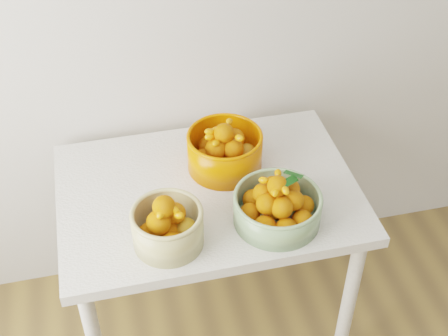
{
  "coord_description": "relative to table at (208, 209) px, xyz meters",
  "views": [
    {
      "loc": [
        -0.64,
        0.09,
        2.17
      ],
      "look_at": [
        -0.31,
        1.5,
        0.92
      ],
      "focal_mm": 50.0,
      "sensor_mm": 36.0,
      "label": 1
    }
  ],
  "objects": [
    {
      "name": "table",
      "position": [
        0.0,
        0.0,
        0.0
      ],
      "size": [
        1.0,
        0.7,
        0.75
      ],
      "color": "silver",
      "rests_on": "ground"
    },
    {
      "name": "bowl_cream",
      "position": [
        -0.17,
        -0.21,
        0.17
      ],
      "size": [
        0.24,
        0.24,
        0.19
      ],
      "rotation": [
        0.0,
        0.0,
        0.09
      ],
      "color": "tan",
      "rests_on": "table"
    },
    {
      "name": "bowl_green",
      "position": [
        0.18,
        -0.19,
        0.16
      ],
      "size": [
        0.3,
        0.3,
        0.18
      ],
      "rotation": [
        0.0,
        0.0,
        0.07
      ],
      "color": "#7FA070",
      "rests_on": "table"
    },
    {
      "name": "bowl_orange",
      "position": [
        0.08,
        0.1,
        0.17
      ],
      "size": [
        0.33,
        0.33,
        0.19
      ],
      "rotation": [
        0.0,
        0.0,
        0.34
      ],
      "color": "#DE5703",
      "rests_on": "table"
    }
  ]
}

